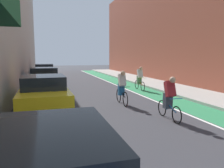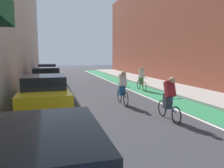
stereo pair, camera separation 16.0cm
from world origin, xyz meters
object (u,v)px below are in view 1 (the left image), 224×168
parked_sedan_yellow_cab (44,93)px  parked_sedan_black (44,78)px  cyclist_far (140,78)px  parked_sedan_white (45,71)px  cyclist_mid (169,97)px  cyclist_trailing (122,87)px

parked_sedan_yellow_cab → parked_sedan_black: (-0.00, 6.44, -0.00)m
parked_sedan_yellow_cab → cyclist_far: (6.20, 4.37, 0.02)m
parked_sedan_yellow_cab → parked_sedan_black: size_ratio=1.07×
cyclist_far → parked_sedan_yellow_cab: bearing=-144.8°
parked_sedan_white → cyclist_mid: cyclist_mid is taller
parked_sedan_black → cyclist_mid: cyclist_mid is taller
parked_sedan_black → cyclist_far: (6.20, -2.07, 0.02)m
parked_sedan_white → cyclist_trailing: cyclist_trailing is taller
cyclist_mid → cyclist_far: bearing=74.7°
parked_sedan_white → cyclist_trailing: bearing=-74.7°
parked_sedan_black → cyclist_trailing: cyclist_trailing is taller
parked_sedan_black → cyclist_trailing: bearing=-59.2°
parked_sedan_white → cyclist_mid: 16.42m
cyclist_mid → cyclist_trailing: 3.00m
cyclist_trailing → parked_sedan_white: bearing=105.3°
cyclist_mid → cyclist_far: (1.85, 6.77, -0.04)m
parked_sedan_yellow_cab → cyclist_trailing: bearing=7.9°
parked_sedan_yellow_cab → cyclist_far: bearing=35.2°
parked_sedan_yellow_cab → cyclist_trailing: size_ratio=2.67×
parked_sedan_black → parked_sedan_white: size_ratio=0.95×
parked_sedan_white → cyclist_far: cyclist_far is taller
cyclist_mid → parked_sedan_yellow_cab: bearing=151.1°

